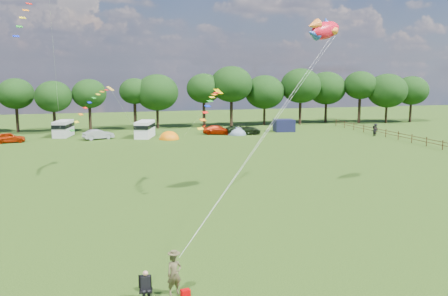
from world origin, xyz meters
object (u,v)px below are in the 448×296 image
object	(u,v)px
kite_flyer	(174,274)
car_c	(218,130)
car_a	(9,138)
walker_b	(375,129)
tent_orange	(169,139)
fish_kite	(323,30)
car_b	(98,134)
car_d	(244,129)
tent_greyblue	(237,134)
camp_chair	(146,283)
campervan_b	(63,128)
walker_a	(373,131)
campervan_c	(145,129)

from	to	relation	value
kite_flyer	car_c	bearing A→B (deg)	61.52
car_a	walker_b	bearing A→B (deg)	-106.82
tent_orange	fish_kite	xyz separation A→B (m)	(6.04, -34.53, 12.52)
tent_orange	car_b	bearing A→B (deg)	165.73
car_d	walker_b	distance (m)	19.94
car_d	tent_greyblue	distance (m)	1.33
camp_chair	walker_b	bearing A→B (deg)	58.40
kite_flyer	walker_b	world-z (taller)	kite_flyer
tent_greyblue	fish_kite	world-z (taller)	fish_kite
campervan_b	tent_greyblue	distance (m)	25.45
car_b	walker_a	xyz separation A→B (m)	(39.04, -7.19, 0.08)
tent_greyblue	fish_kite	bearing A→B (deg)	-97.03
kite_flyer	walker_a	bearing A→B (deg)	38.06
walker_a	tent_orange	bearing A→B (deg)	-28.80
car_a	kite_flyer	xyz separation A→B (m)	(13.53, -50.81, 0.22)
tent_greyblue	car_d	bearing A→B (deg)	3.73
campervan_c	fish_kite	world-z (taller)	fish_kite
car_b	kite_flyer	bearing A→B (deg)	164.11
campervan_c	tent_greyblue	world-z (taller)	campervan_c
fish_kite	walker_a	distance (m)	39.67
tent_greyblue	fish_kite	size ratio (longest dim) A/B	0.93
car_b	walker_b	distance (m)	40.87
campervan_c	walker_b	xyz separation A→B (m)	(33.99, -5.71, -0.47)
tent_orange	campervan_c	bearing A→B (deg)	137.72
tent_orange	kite_flyer	size ratio (longest dim) A/B	1.72
car_d	campervan_c	distance (m)	14.78
fish_kite	car_a	bearing A→B (deg)	100.85
fish_kite	campervan_b	bearing A→B (deg)	90.59
car_b	campervan_c	distance (m)	6.56
tent_orange	tent_greyblue	bearing A→B (deg)	12.11
car_c	fish_kite	distance (m)	39.64
car_a	car_c	size ratio (longest dim) A/B	0.93
car_c	fish_kite	size ratio (longest dim) A/B	1.21
car_a	tent_orange	world-z (taller)	car_a
tent_orange	walker_b	bearing A→B (deg)	-5.40
car_b	car_d	bearing A→B (deg)	-108.33
tent_orange	tent_greyblue	size ratio (longest dim) A/B	0.92
campervan_c	tent_greyblue	distance (m)	13.71
campervan_b	kite_flyer	bearing A→B (deg)	-159.44
tent_greyblue	camp_chair	world-z (taller)	camp_chair
car_d	campervan_b	size ratio (longest dim) A/B	1.06
car_b	campervan_b	size ratio (longest dim) A/B	0.78
tent_greyblue	walker_a	distance (m)	20.15
tent_greyblue	camp_chair	bearing A→B (deg)	-110.86
tent_orange	walker_a	world-z (taller)	walker_a
walker_a	fish_kite	bearing A→B (deg)	32.19
car_d	tent_greyblue	size ratio (longest dim) A/B	1.56
car_d	fish_kite	bearing A→B (deg)	178.98
car_d	walker_a	bearing A→B (deg)	-104.06
tent_orange	tent_greyblue	world-z (taller)	tent_greyblue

